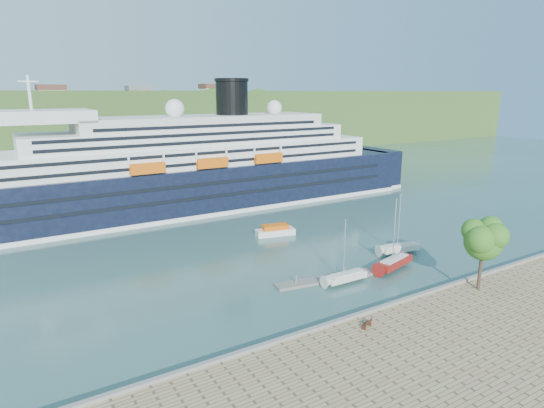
{
  "coord_description": "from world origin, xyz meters",
  "views": [
    {
      "loc": [
        -36.97,
        -32.28,
        23.52
      ],
      "look_at": [
        0.6,
        30.0,
        5.56
      ],
      "focal_mm": 30.0,
      "sensor_mm": 36.0,
      "label": 1
    }
  ],
  "objects": [
    {
      "name": "sailboat_white_near",
      "position": [
        -1.29,
        8.72,
        4.05
      ],
      "size": [
        6.28,
        1.77,
        8.09
      ],
      "primitive_type": null,
      "rotation": [
        0.0,
        0.0,
        -0.0
      ],
      "color": "silver",
      "rests_on": "ground"
    },
    {
      "name": "promenade_tree",
      "position": [
        9.37,
        -2.45,
        5.75
      ],
      "size": [
        5.73,
        5.73,
        9.49
      ],
      "primitive_type": null,
      "color": "#2A651A",
      "rests_on": "promenade"
    },
    {
      "name": "sailboat_red",
      "position": [
        7.38,
        8.94,
        4.76
      ],
      "size": [
        7.65,
        3.86,
        9.53
      ],
      "primitive_type": null,
      "rotation": [
        0.0,
        0.0,
        0.26
      ],
      "color": "maroon",
      "rests_on": "ground"
    },
    {
      "name": "park_bench",
      "position": [
        -8.08,
        -2.4,
        1.44
      ],
      "size": [
        1.5,
        1.03,
        0.89
      ],
      "primitive_type": null,
      "rotation": [
        0.0,
        0.0,
        0.37
      ],
      "color": "#4C2315",
      "rests_on": "promenade"
    },
    {
      "name": "sailboat_white_far",
      "position": [
        12.66,
        12.93,
        4.37
      ],
      "size": [
        6.99,
        3.03,
        8.73
      ],
      "primitive_type": null,
      "rotation": [
        0.0,
        0.0,
        -0.18
      ],
      "color": "silver",
      "rests_on": "ground"
    },
    {
      "name": "floating_pontoon",
      "position": [
        -1.98,
        10.44,
        0.18
      ],
      "size": [
        15.98,
        4.37,
        0.35
      ],
      "primitive_type": null,
      "rotation": [
        0.0,
        0.0,
        -0.15
      ],
      "color": "gray",
      "rests_on": "ground"
    },
    {
      "name": "quay_coping",
      "position": [
        0.0,
        -0.2,
        1.15
      ],
      "size": [
        220.0,
        0.5,
        0.3
      ],
      "primitive_type": "cube",
      "color": "slate",
      "rests_on": "promenade"
    },
    {
      "name": "tender_launch",
      "position": [
        1.37,
        30.24,
        0.92
      ],
      "size": [
        6.99,
        3.67,
        1.84
      ],
      "primitive_type": null,
      "rotation": [
        0.0,
        0.0,
        -0.22
      ],
      "color": "#DB5A0C",
      "rests_on": "ground"
    },
    {
      "name": "cruise_ship",
      "position": [
        -6.74,
        54.34,
        13.18
      ],
      "size": [
        117.42,
        17.3,
        26.36
      ],
      "primitive_type": null,
      "rotation": [
        0.0,
        0.0,
        0.0
      ],
      "color": "black",
      "rests_on": "ground"
    },
    {
      "name": "ground",
      "position": [
        0.0,
        0.0,
        0.0
      ],
      "size": [
        400.0,
        400.0,
        0.0
      ],
      "primitive_type": "plane",
      "color": "#2C4F48",
      "rests_on": "ground"
    },
    {
      "name": "far_hillside",
      "position": [
        0.0,
        145.0,
        12.0
      ],
      "size": [
        400.0,
        50.0,
        24.0
      ],
      "primitive_type": "cube",
      "color": "#335020",
      "rests_on": "ground"
    }
  ]
}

